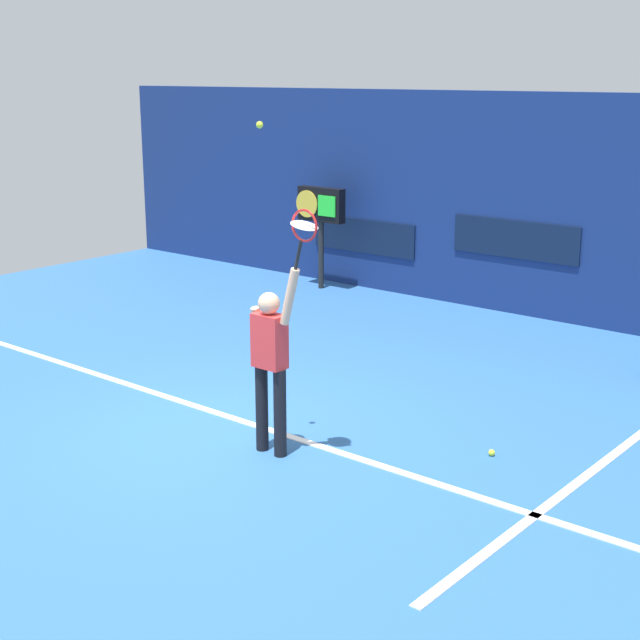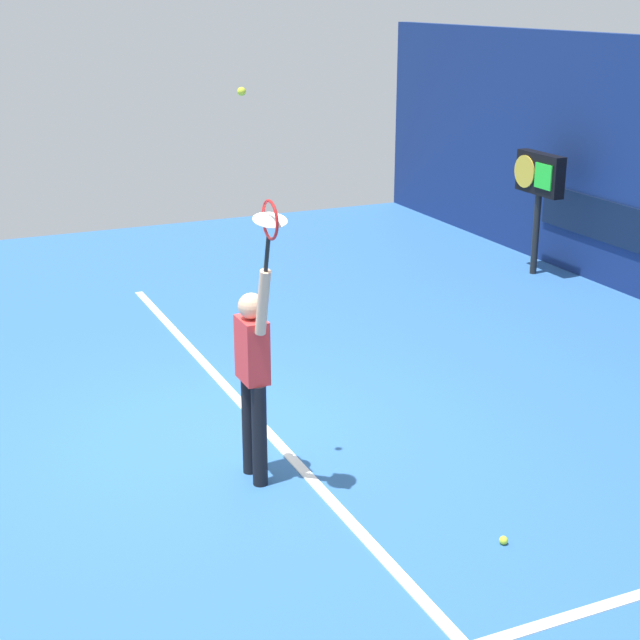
{
  "view_description": "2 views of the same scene",
  "coord_description": "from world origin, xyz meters",
  "px_view_note": "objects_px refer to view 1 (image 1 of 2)",
  "views": [
    {
      "loc": [
        6.87,
        -6.57,
        3.79
      ],
      "look_at": [
        1.23,
        0.27,
        1.41
      ],
      "focal_mm": 52.17,
      "sensor_mm": 36.0,
      "label": 1
    },
    {
      "loc": [
        7.97,
        -2.62,
        4.03
      ],
      "look_at": [
        1.13,
        0.45,
        1.48
      ],
      "focal_mm": 54.29,
      "sensor_mm": 36.0,
      "label": 2
    }
  ],
  "objects_px": {
    "tennis_player": "(270,359)",
    "spare_ball": "(492,453)",
    "tennis_racket": "(304,229)",
    "tennis_ball": "(260,125)",
    "scoreboard_clock": "(321,210)"
  },
  "relations": [
    {
      "from": "tennis_racket",
      "to": "spare_ball",
      "type": "distance_m",
      "value": 3.02
    },
    {
      "from": "spare_ball",
      "to": "tennis_ball",
      "type": "bearing_deg",
      "value": -143.79
    },
    {
      "from": "tennis_player",
      "to": "scoreboard_clock",
      "type": "relative_size",
      "value": 1.09
    },
    {
      "from": "tennis_player",
      "to": "scoreboard_clock",
      "type": "bearing_deg",
      "value": 125.63
    },
    {
      "from": "tennis_racket",
      "to": "spare_ball",
      "type": "height_order",
      "value": "tennis_racket"
    },
    {
      "from": "tennis_racket",
      "to": "tennis_ball",
      "type": "height_order",
      "value": "tennis_ball"
    },
    {
      "from": "scoreboard_clock",
      "to": "spare_ball",
      "type": "height_order",
      "value": "scoreboard_clock"
    },
    {
      "from": "tennis_ball",
      "to": "scoreboard_clock",
      "type": "height_order",
      "value": "tennis_ball"
    },
    {
      "from": "scoreboard_clock",
      "to": "spare_ball",
      "type": "bearing_deg",
      "value": -37.58
    },
    {
      "from": "tennis_player",
      "to": "spare_ball",
      "type": "height_order",
      "value": "tennis_player"
    },
    {
      "from": "tennis_ball",
      "to": "spare_ball",
      "type": "distance_m",
      "value": 4.01
    },
    {
      "from": "tennis_player",
      "to": "tennis_racket",
      "type": "xyz_separation_m",
      "value": [
        0.45,
        -0.0,
        1.36
      ]
    },
    {
      "from": "tennis_racket",
      "to": "tennis_player",
      "type": "bearing_deg",
      "value": 179.46
    },
    {
      "from": "spare_ball",
      "to": "tennis_player",
      "type": "bearing_deg",
      "value": -142.79
    },
    {
      "from": "scoreboard_clock",
      "to": "spare_ball",
      "type": "relative_size",
      "value": 26.71
    }
  ]
}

